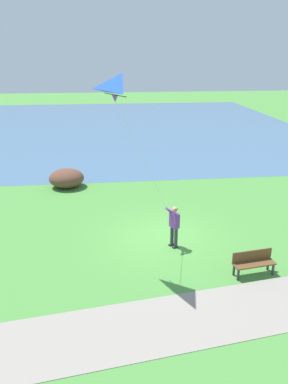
% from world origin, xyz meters
% --- Properties ---
extents(ground_plane, '(120.00, 120.00, 0.00)m').
position_xyz_m(ground_plane, '(0.00, 0.00, 0.00)').
color(ground_plane, '#4C8E3D').
extents(lake_water, '(36.00, 44.00, 0.01)m').
position_xyz_m(lake_water, '(25.30, 4.00, 0.00)').
color(lake_water, '#476B8E').
rests_on(lake_water, ground).
extents(walkway_path, '(6.88, 32.02, 0.02)m').
position_xyz_m(walkway_path, '(-5.34, 2.00, 0.01)').
color(walkway_path, gray).
rests_on(walkway_path, ground).
extents(person_kite_flyer, '(0.52, 0.62, 1.83)m').
position_xyz_m(person_kite_flyer, '(-0.76, -0.30, 1.05)').
color(person_kite_flyer, '#232328').
rests_on(person_kite_flyer, ground).
extents(flying_kite, '(1.75, 2.25, 4.91)m').
position_xyz_m(flying_kite, '(-1.93, 1.69, 6.29)').
color(flying_kite, blue).
extents(park_bench_near_walkway, '(0.65, 1.55, 0.88)m').
position_xyz_m(park_bench_near_walkway, '(-2.98, -2.71, 0.51)').
color(park_bench_near_walkway, brown).
rests_on(park_bench_near_walkway, ground).
extents(lakeside_shrub, '(1.80, 1.99, 1.06)m').
position_xyz_m(lakeside_shrub, '(6.79, 4.55, 0.53)').
color(lakeside_shrub, brown).
rests_on(lakeside_shrub, ground).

